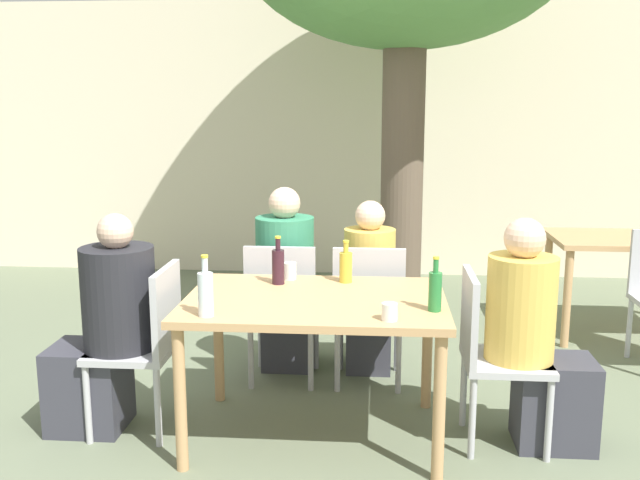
{
  "coord_description": "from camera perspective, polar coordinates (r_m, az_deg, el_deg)",
  "views": [
    {
      "loc": [
        0.32,
        -3.6,
        1.79
      ],
      "look_at": [
        0.0,
        0.3,
        1.03
      ],
      "focal_mm": 40.0,
      "sensor_mm": 36.0,
      "label": 1
    }
  ],
  "objects": [
    {
      "name": "ground_plane",
      "position": [
        4.04,
        -0.36,
        -15.33
      ],
      "size": [
        30.0,
        30.0,
        0.0
      ],
      "primitive_type": "plane",
      "color": "#667056"
    },
    {
      "name": "cafe_building_wall",
      "position": [
        7.43,
        2.21,
        7.99
      ],
      "size": [
        10.0,
        0.08,
        2.8
      ],
      "color": "beige",
      "rests_on": "ground_plane"
    },
    {
      "name": "person_seated_1",
      "position": [
        3.9,
        16.9,
        -8.06
      ],
      "size": [
        0.58,
        0.35,
        1.22
      ],
      "rotation": [
        0.0,
        0.0,
        1.57
      ],
      "color": "#383842",
      "rests_on": "ground_plane"
    },
    {
      "name": "water_bottle_0",
      "position": [
        3.45,
        -9.14,
        -4.18
      ],
      "size": [
        0.07,
        0.07,
        0.3
      ],
      "color": "silver",
      "rests_on": "dining_table_front"
    },
    {
      "name": "dining_table_front",
      "position": [
        3.78,
        -0.37,
        -5.87
      ],
      "size": [
        1.37,
        0.96,
        0.78
      ],
      "color": "tan",
      "rests_on": "ground_plane"
    },
    {
      "name": "patio_chair_2",
      "position": [
        4.54,
        -3.03,
        -5.15
      ],
      "size": [
        0.44,
        0.44,
        0.92
      ],
      "rotation": [
        0.0,
        0.0,
        3.14
      ],
      "color": "#B2B2B7",
      "rests_on": "ground_plane"
    },
    {
      "name": "patio_chair_0",
      "position": [
        4.01,
        -13.64,
        -7.65
      ],
      "size": [
        0.44,
        0.44,
        0.92
      ],
      "rotation": [
        0.0,
        0.0,
        -1.57
      ],
      "color": "#B2B2B7",
      "rests_on": "ground_plane"
    },
    {
      "name": "person_seated_2",
      "position": [
        4.75,
        -2.67,
        -3.89
      ],
      "size": [
        0.38,
        0.59,
        1.26
      ],
      "rotation": [
        0.0,
        0.0,
        3.14
      ],
      "color": "#383842",
      "rests_on": "ground_plane"
    },
    {
      "name": "wine_bottle_1",
      "position": [
        4.02,
        -3.37,
        -2.05
      ],
      "size": [
        0.07,
        0.07,
        0.27
      ],
      "color": "#331923",
      "rests_on": "dining_table_front"
    },
    {
      "name": "oil_cruet_2",
      "position": [
        4.05,
        2.08,
        -2.1
      ],
      "size": [
        0.07,
        0.07,
        0.24
      ],
      "color": "gold",
      "rests_on": "dining_table_front"
    },
    {
      "name": "dining_table_back",
      "position": [
        5.95,
        24.02,
        -0.76
      ],
      "size": [
        1.28,
        0.76,
        0.78
      ],
      "color": "tan",
      "rests_on": "ground_plane"
    },
    {
      "name": "person_seated_3",
      "position": [
        4.73,
        3.96,
        -4.57
      ],
      "size": [
        0.33,
        0.56,
        1.18
      ],
      "rotation": [
        0.0,
        0.0,
        3.14
      ],
      "color": "#383842",
      "rests_on": "ground_plane"
    },
    {
      "name": "drinking_glass_1",
      "position": [
        3.38,
        5.59,
        -5.73
      ],
      "size": [
        0.08,
        0.08,
        0.08
      ],
      "color": "silver",
      "rests_on": "dining_table_front"
    },
    {
      "name": "green_bottle_3",
      "position": [
        3.54,
        9.19,
        -3.97
      ],
      "size": [
        0.07,
        0.07,
        0.27
      ],
      "color": "#287A38",
      "rests_on": "dining_table_front"
    },
    {
      "name": "drinking_glass_0",
      "position": [
        4.13,
        -2.46,
        -2.49
      ],
      "size": [
        0.08,
        0.08,
        0.1
      ],
      "color": "silver",
      "rests_on": "dining_table_front"
    },
    {
      "name": "patio_chair_3",
      "position": [
        4.5,
        3.92,
        -5.31
      ],
      "size": [
        0.44,
        0.44,
        0.92
      ],
      "rotation": [
        0.0,
        0.0,
        3.14
      ],
      "color": "#B2B2B7",
      "rests_on": "ground_plane"
    },
    {
      "name": "person_seated_0",
      "position": [
        4.08,
        -16.75,
        -7.13
      ],
      "size": [
        0.6,
        0.39,
        1.21
      ],
      "rotation": [
        0.0,
        0.0,
        -1.57
      ],
      "color": "#383842",
      "rests_on": "ground_plane"
    },
    {
      "name": "patio_chair_1",
      "position": [
        3.87,
        13.45,
        -8.37
      ],
      "size": [
        0.44,
        0.44,
        0.92
      ],
      "rotation": [
        0.0,
        0.0,
        1.57
      ],
      "color": "#B2B2B7",
      "rests_on": "ground_plane"
    }
  ]
}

